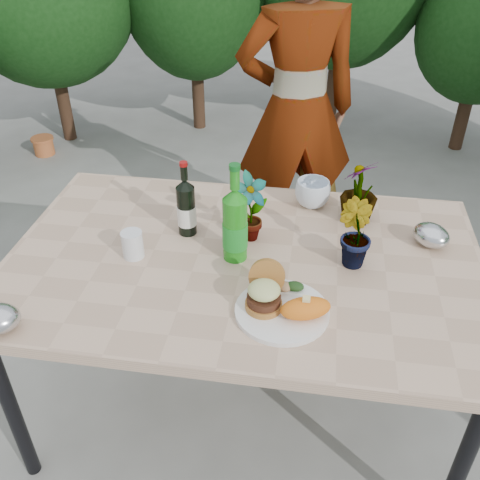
# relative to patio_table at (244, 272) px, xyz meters

# --- Properties ---
(ground) EXTENTS (80.00, 80.00, 0.00)m
(ground) POSITION_rel_patio_table_xyz_m (0.00, 0.00, -0.69)
(ground) COLOR slate
(ground) RESTS_ON ground
(patio_table) EXTENTS (1.60, 1.00, 0.75)m
(patio_table) POSITION_rel_patio_table_xyz_m (0.00, 0.00, 0.00)
(patio_table) COLOR tan
(patio_table) RESTS_ON ground
(shrub_hedge) EXTENTS (6.86, 5.10, 2.34)m
(shrub_hedge) POSITION_rel_patio_table_xyz_m (0.46, 1.74, 0.50)
(shrub_hedge) COLOR #382316
(shrub_hedge) RESTS_ON ground
(dinner_plate) EXTENTS (0.28, 0.28, 0.01)m
(dinner_plate) POSITION_rel_patio_table_xyz_m (0.15, -0.25, 0.06)
(dinner_plate) COLOR white
(dinner_plate) RESTS_ON patio_table
(burger_stack) EXTENTS (0.11, 0.16, 0.11)m
(burger_stack) POSITION_rel_patio_table_xyz_m (0.10, -0.23, 0.12)
(burger_stack) COLOR #B7722D
(burger_stack) RESTS_ON dinner_plate
(sweet_potato) EXTENTS (0.17, 0.12, 0.06)m
(sweet_potato) POSITION_rel_patio_table_xyz_m (0.22, -0.27, 0.10)
(sweet_potato) COLOR orange
(sweet_potato) RESTS_ON dinner_plate
(grilled_veg) EXTENTS (0.08, 0.05, 0.03)m
(grilled_veg) POSITION_rel_patio_table_xyz_m (0.17, -0.16, 0.09)
(grilled_veg) COLOR olive
(grilled_veg) RESTS_ON dinner_plate
(wine_bottle) EXTENTS (0.07, 0.07, 0.28)m
(wine_bottle) POSITION_rel_patio_table_xyz_m (-0.22, 0.12, 0.16)
(wine_bottle) COLOR black
(wine_bottle) RESTS_ON patio_table
(sparkling_water) EXTENTS (0.08, 0.08, 0.35)m
(sparkling_water) POSITION_rel_patio_table_xyz_m (-0.03, 0.00, 0.18)
(sparkling_water) COLOR #1B8317
(sparkling_water) RESTS_ON patio_table
(plastic_cup) EXTENTS (0.07, 0.07, 0.09)m
(plastic_cup) POSITION_rel_patio_table_xyz_m (-0.37, -0.04, 0.10)
(plastic_cup) COLOR silver
(plastic_cup) RESTS_ON patio_table
(seedling_left) EXTENTS (0.16, 0.15, 0.25)m
(seedling_left) POSITION_rel_patio_table_xyz_m (0.00, 0.12, 0.18)
(seedling_left) COLOR #26551D
(seedling_left) RESTS_ON patio_table
(seedling_mid) EXTENTS (0.16, 0.16, 0.23)m
(seedling_mid) POSITION_rel_patio_table_xyz_m (0.35, 0.03, 0.17)
(seedling_mid) COLOR #25511C
(seedling_mid) RESTS_ON patio_table
(seedling_right) EXTENTS (0.19, 0.19, 0.24)m
(seedling_right) POSITION_rel_patio_table_xyz_m (0.38, 0.30, 0.18)
(seedling_right) COLOR #21531C
(seedling_right) RESTS_ON patio_table
(blue_bowl) EXTENTS (0.16, 0.16, 0.11)m
(blue_bowl) POSITION_rel_patio_table_xyz_m (0.21, 0.38, 0.11)
(blue_bowl) COLOR silver
(blue_bowl) RESTS_ON patio_table
(foil_packet_right) EXTENTS (0.17, 0.17, 0.08)m
(foil_packet_right) POSITION_rel_patio_table_xyz_m (0.63, 0.18, 0.10)
(foil_packet_right) COLOR silver
(foil_packet_right) RESTS_ON patio_table
(person) EXTENTS (0.71, 0.57, 1.69)m
(person) POSITION_rel_patio_table_xyz_m (0.10, 1.12, 0.15)
(person) COLOR #A06850
(person) RESTS_ON ground
(terracotta_pot) EXTENTS (0.17, 0.17, 0.14)m
(terracotta_pot) POSITION_rel_patio_table_xyz_m (-1.87, 2.09, -0.62)
(terracotta_pot) COLOR #BF6131
(terracotta_pot) RESTS_ON ground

